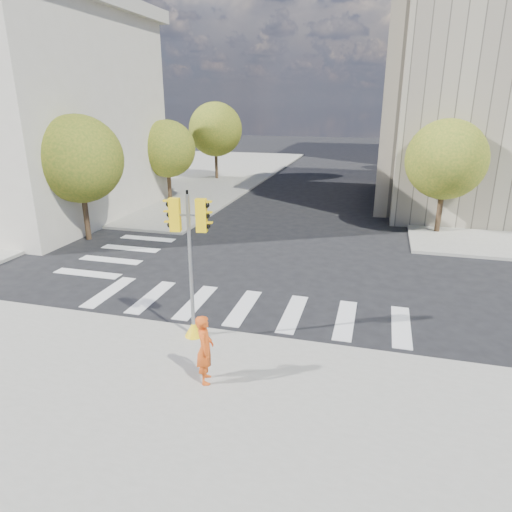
{
  "coord_description": "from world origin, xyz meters",
  "views": [
    {
      "loc": [
        4.22,
        -16.14,
        7.0
      ],
      "look_at": [
        0.46,
        -2.29,
        2.1
      ],
      "focal_mm": 32.0,
      "sensor_mm": 36.0,
      "label": 1
    }
  ],
  "objects": [
    {
      "name": "sidewalk_far_left",
      "position": [
        -20.0,
        26.0,
        0.07
      ],
      "size": [
        28.0,
        40.0,
        0.15
      ],
      "primitive_type": "cube",
      "color": "gray",
      "rests_on": "ground"
    },
    {
      "name": "tree_re_mid",
      "position": [
        7.5,
        22.0,
        4.35
      ],
      "size": [
        4.6,
        4.6,
        6.66
      ],
      "color": "#382616",
      "rests_on": "ground"
    },
    {
      "name": "tree_lw_mid",
      "position": [
        -10.5,
        14.0,
        3.76
      ],
      "size": [
        4.0,
        4.0,
        5.77
      ],
      "color": "#382616",
      "rests_on": "ground"
    },
    {
      "name": "lamp_near",
      "position": [
        8.0,
        14.0,
        4.58
      ],
      "size": [
        0.35,
        0.18,
        8.11
      ],
      "color": "black",
      "rests_on": "sidewalk_far_right"
    },
    {
      "name": "tree_lw_far",
      "position": [
        -10.5,
        24.0,
        4.54
      ],
      "size": [
        4.8,
        4.8,
        6.95
      ],
      "color": "#382616",
      "rests_on": "ground"
    },
    {
      "name": "ground",
      "position": [
        0.0,
        0.0,
        0.0
      ],
      "size": [
        160.0,
        160.0,
        0.0
      ],
      "primitive_type": "plane",
      "color": "black",
      "rests_on": "ground"
    },
    {
      "name": "photographer",
      "position": [
        0.33,
        -6.73,
        1.07
      ],
      "size": [
        0.65,
        0.78,
        1.85
      ],
      "primitive_type": "imported",
      "rotation": [
        0.0,
        0.0,
        1.92
      ],
      "color": "#DA4E14",
      "rests_on": "sidewalk_near"
    },
    {
      "name": "tree_re_far",
      "position": [
        7.5,
        34.0,
        3.87
      ],
      "size": [
        4.0,
        4.0,
        5.88
      ],
      "color": "#382616",
      "rests_on": "ground"
    },
    {
      "name": "traffic_signal",
      "position": [
        -0.89,
        -4.6,
        2.06
      ],
      "size": [
        1.08,
        0.56,
        4.51
      ],
      "rotation": [
        0.0,
        0.0,
        0.16
      ],
      "color": "yellow",
      "rests_on": "sidewalk_near"
    },
    {
      "name": "tree_lw_near",
      "position": [
        -10.5,
        4.0,
        4.2
      ],
      "size": [
        4.4,
        4.4,
        6.41
      ],
      "color": "#382616",
      "rests_on": "ground"
    },
    {
      "name": "lamp_far",
      "position": [
        8.0,
        28.0,
        4.58
      ],
      "size": [
        0.35,
        0.18,
        8.11
      ],
      "color": "black",
      "rests_on": "sidewalk_far_right"
    },
    {
      "name": "tree_re_near",
      "position": [
        7.5,
        10.0,
        4.05
      ],
      "size": [
        4.2,
        4.2,
        6.16
      ],
      "color": "#382616",
      "rests_on": "ground"
    }
  ]
}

